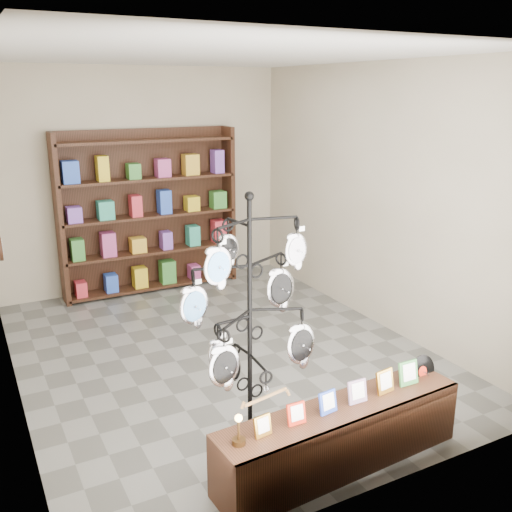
% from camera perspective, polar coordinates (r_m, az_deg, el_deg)
% --- Properties ---
extents(ground, '(5.00, 5.00, 0.00)m').
position_cam_1_polar(ground, '(6.20, -3.61, -9.48)').
color(ground, slate).
rests_on(ground, ground).
extents(room_envelope, '(5.00, 5.00, 5.00)m').
position_cam_1_polar(room_envelope, '(5.65, -3.94, 7.68)').
color(room_envelope, '#BEB299').
rests_on(room_envelope, ground).
extents(display_tree, '(1.04, 0.94, 2.04)m').
position_cam_1_polar(display_tree, '(4.09, -0.64, -5.47)').
color(display_tree, black).
rests_on(display_tree, ground).
extents(front_shelf, '(2.01, 0.53, 0.70)m').
position_cam_1_polar(front_shelf, '(4.43, 8.49, -17.39)').
color(front_shelf, black).
rests_on(front_shelf, ground).
extents(back_shelving, '(2.42, 0.36, 2.20)m').
position_cam_1_polar(back_shelving, '(7.91, -10.61, 3.89)').
color(back_shelving, black).
rests_on(back_shelving, ground).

